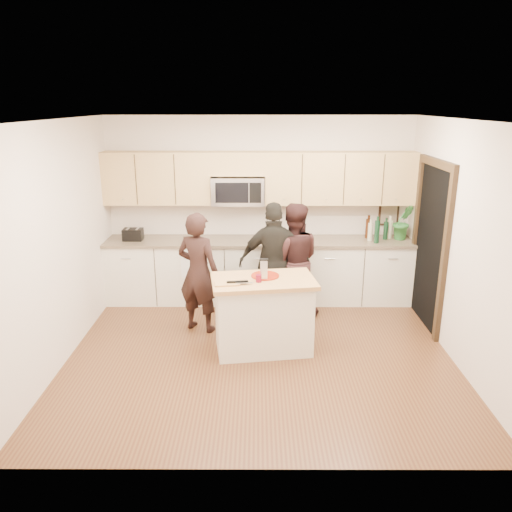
{
  "coord_description": "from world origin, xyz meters",
  "views": [
    {
      "loc": [
        -0.03,
        -5.38,
        2.88
      ],
      "look_at": [
        -0.05,
        0.35,
        1.1
      ],
      "focal_mm": 35.0,
      "sensor_mm": 36.0,
      "label": 1
    }
  ],
  "objects_px": {
    "woman_left": "(198,273)",
    "woman_right": "(274,262)",
    "woman_center": "(293,261)",
    "island": "(263,314)",
    "toaster": "(133,234)"
  },
  "relations": [
    {
      "from": "woman_left",
      "to": "woman_right",
      "type": "height_order",
      "value": "woman_right"
    },
    {
      "from": "woman_center",
      "to": "island",
      "type": "bearing_deg",
      "value": 69.33
    },
    {
      "from": "toaster",
      "to": "woman_center",
      "type": "relative_size",
      "value": 0.17
    },
    {
      "from": "island",
      "to": "woman_center",
      "type": "relative_size",
      "value": 0.81
    },
    {
      "from": "woman_left",
      "to": "woman_right",
      "type": "bearing_deg",
      "value": -136.9
    },
    {
      "from": "woman_center",
      "to": "woman_left",
      "type": "bearing_deg",
      "value": 22.29
    },
    {
      "from": "woman_left",
      "to": "woman_center",
      "type": "height_order",
      "value": "woman_center"
    },
    {
      "from": "woman_left",
      "to": "woman_right",
      "type": "relative_size",
      "value": 0.97
    },
    {
      "from": "toaster",
      "to": "woman_left",
      "type": "relative_size",
      "value": 0.18
    },
    {
      "from": "island",
      "to": "woman_right",
      "type": "xyz_separation_m",
      "value": [
        0.16,
        0.9,
        0.36
      ]
    },
    {
      "from": "woman_left",
      "to": "woman_right",
      "type": "xyz_separation_m",
      "value": [
        0.99,
        0.35,
        0.03
      ]
    },
    {
      "from": "woman_left",
      "to": "woman_center",
      "type": "bearing_deg",
      "value": -135.64
    },
    {
      "from": "woman_left",
      "to": "woman_right",
      "type": "distance_m",
      "value": 1.05
    },
    {
      "from": "toaster",
      "to": "woman_left",
      "type": "bearing_deg",
      "value": -43.75
    },
    {
      "from": "island",
      "to": "woman_left",
      "type": "distance_m",
      "value": 1.05
    }
  ]
}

